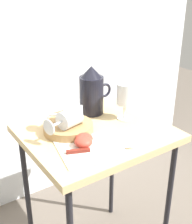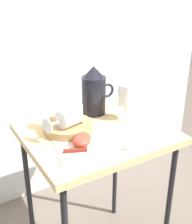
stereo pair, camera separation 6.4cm
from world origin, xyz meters
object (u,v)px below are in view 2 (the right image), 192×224
at_px(wine_glass_upright, 127,97).
at_px(pitcher, 94,94).
at_px(apple_half_right, 81,141).
at_px(knife, 87,150).
at_px(basket_tray, 68,127).
at_px(wine_glass_tipped_near, 72,113).
at_px(wine_glass_tipped_far, 68,118).
at_px(table, 96,145).
at_px(apple_half_left, 82,138).

bearing_deg(wine_glass_upright, pitcher, 122.44).
height_order(apple_half_right, knife, apple_half_right).
distance_m(pitcher, apple_half_right, 0.31).
distance_m(basket_tray, wine_glass_tipped_near, 0.06).
bearing_deg(wine_glass_tipped_far, table, -12.07).
bearing_deg(pitcher, wine_glass_tipped_near, -148.48).
distance_m(table, wine_glass_upright, 0.24).
height_order(basket_tray, wine_glass_upright, wine_glass_upright).
xyz_separation_m(wine_glass_upright, knife, (-0.28, -0.15, -0.10)).
height_order(pitcher, apple_half_left, pitcher).
bearing_deg(table, wine_glass_tipped_near, 145.52).
xyz_separation_m(table, wine_glass_upright, (0.16, 0.02, 0.18)).
relative_size(wine_glass_tipped_near, apple_half_right, 2.34).
bearing_deg(apple_half_right, table, 37.38).
relative_size(wine_glass_tipped_near, knife, 0.68).
xyz_separation_m(wine_glass_tipped_near, wine_glass_tipped_far, (-0.03, -0.03, 0.00)).
xyz_separation_m(table, apple_half_right, (-0.11, -0.09, 0.09)).
bearing_deg(apple_half_left, basket_tray, 90.97).
distance_m(wine_glass_tipped_near, wine_glass_tipped_far, 0.04).
bearing_deg(knife, pitcher, 55.44).
bearing_deg(pitcher, wine_glass_upright, -57.56).
bearing_deg(pitcher, table, -117.43).
xyz_separation_m(table, apple_half_left, (-0.10, -0.07, 0.09)).
xyz_separation_m(wine_glass_tipped_far, apple_half_left, (0.01, -0.09, -0.05)).
xyz_separation_m(apple_half_left, apple_half_right, (-0.02, -0.02, 0.00)).
xyz_separation_m(wine_glass_tipped_near, knife, (-0.03, -0.18, -0.06)).
bearing_deg(pitcher, wine_glass_tipped_far, -146.12).
height_order(basket_tray, wine_glass_tipped_near, wine_glass_tipped_near).
bearing_deg(table, knife, -131.64).
relative_size(wine_glass_upright, knife, 0.71).
relative_size(pitcher, apple_half_right, 3.33).
xyz_separation_m(basket_tray, knife, (-0.01, -0.18, -0.01)).
bearing_deg(apple_half_right, knife, -90.23).
bearing_deg(basket_tray, apple_half_right, -95.65).
bearing_deg(basket_tray, pitcher, 29.55).
distance_m(table, basket_tray, 0.14).
distance_m(basket_tray, wine_glass_tipped_far, 0.06).
height_order(table, basket_tray, basket_tray).
height_order(wine_glass_upright, apple_half_left, wine_glass_upright).
bearing_deg(basket_tray, wine_glass_upright, -6.56).
bearing_deg(apple_half_right, apple_half_left, 51.36).
relative_size(table, wine_glass_tipped_near, 4.65).
height_order(basket_tray, pitcher, pitcher).
xyz_separation_m(pitcher, wine_glass_upright, (0.08, -0.13, 0.02)).
bearing_deg(apple_half_right, basket_tray, 84.35).
height_order(wine_glass_upright, wine_glass_tipped_far, wine_glass_upright).
distance_m(wine_glass_tipped_near, apple_half_left, 0.13).
height_order(table, pitcher, pitcher).
relative_size(pitcher, wine_glass_tipped_near, 1.42).
relative_size(table, pitcher, 3.27).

